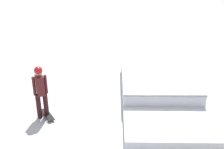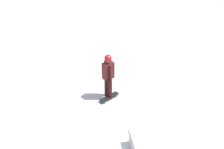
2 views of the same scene
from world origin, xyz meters
The scene contains 4 objects.
ground_plane centered at (0.00, 0.00, 0.00)m, with size 60.00×60.00×0.00m, color #B7BABF.
skate_ramp centered at (-0.31, 0.68, 0.32)m, with size 5.77×3.49×0.74m.
skater centered at (0.50, -3.35, 1.01)m, with size 0.42×0.43×1.73m.
skateboard centered at (0.51, -3.22, 0.08)m, with size 0.82×0.49×0.09m.
Camera 1 is at (8.24, -2.37, 4.81)m, focal length 44.47 mm.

